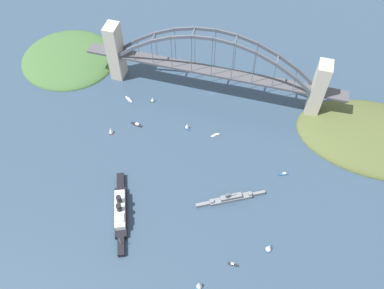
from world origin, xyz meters
TOP-DOWN VIEW (x-y plane):
  - ground_plane at (0.00, 0.00)m, footprint 1400.00×1400.00m
  - harbor_arch_bridge at (-0.00, -0.00)m, footprint 278.25×18.61m
  - headland_west_shore at (-181.41, 15.88)m, footprint 166.78×101.48m
  - headland_east_shore at (174.81, -9.74)m, footprint 112.45×106.63m
  - ocean_liner at (41.90, 165.66)m, footprint 35.79×77.36m
  - naval_cruiser at (-48.80, 126.28)m, footprint 58.84×33.21m
  - seaplane_taxiing_near_bridge at (21.48, -31.59)m, footprint 8.13×11.62m
  - small_boat_0 at (-90.12, 164.01)m, footprint 6.21×8.86m
  - small_boat_1 at (-18.32, 57.12)m, footprint 7.84×6.71m
  - small_boat_2 at (-92.08, 85.43)m, footprint 9.59×5.12m
  - small_boat_3 at (84.34, 34.35)m, footprint 9.53×6.92m
  - small_boat_4 at (63.84, 65.35)m, footprint 12.98×4.59m
  - small_boat_5 at (-63.91, 184.81)m, footprint 9.12×2.17m
  - small_boat_6 at (58.57, 29.23)m, footprint 5.51×5.84m
  - small_boat_7 at (12.05, 55.56)m, footprint 6.16×5.39m
  - small_boat_8 at (85.40, 82.30)m, footprint 6.24×6.94m
  - small_boat_9 at (-41.86, 209.76)m, footprint 6.41×7.92m

SIDE VIEW (x-z plane):
  - ground_plane at x=0.00m, z-range 0.00..0.00m
  - headland_west_shore at x=-181.41m, z-range -12.51..12.51m
  - headland_east_shore at x=174.81m, z-range -9.54..9.54m
  - small_boat_5 at x=-63.91m, z-range -0.32..1.86m
  - small_boat_1 at x=-18.32m, z-range -0.31..1.91m
  - small_boat_3 at x=84.34m, z-range -0.28..1.91m
  - small_boat_4 at x=63.84m, z-range -0.35..2.01m
  - small_boat_2 at x=-92.08m, z-range -0.34..2.04m
  - seaplane_taxiing_near_bridge at x=21.48m, z-range -0.42..4.49m
  - naval_cruiser at x=-48.80m, z-range -5.65..11.52m
  - small_boat_6 at x=58.57m, z-range -0.18..6.55m
  - small_boat_7 at x=12.05m, z-range -0.25..7.75m
  - small_boat_0 at x=-90.12m, z-range -0.31..8.35m
  - small_boat_8 at x=85.40m, z-range -0.35..8.52m
  - small_boat_9 at x=-41.86m, z-range -0.36..9.39m
  - ocean_liner at x=41.90m, z-range -4.19..14.98m
  - harbor_arch_bridge at x=0.00m, z-range -5.08..76.31m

